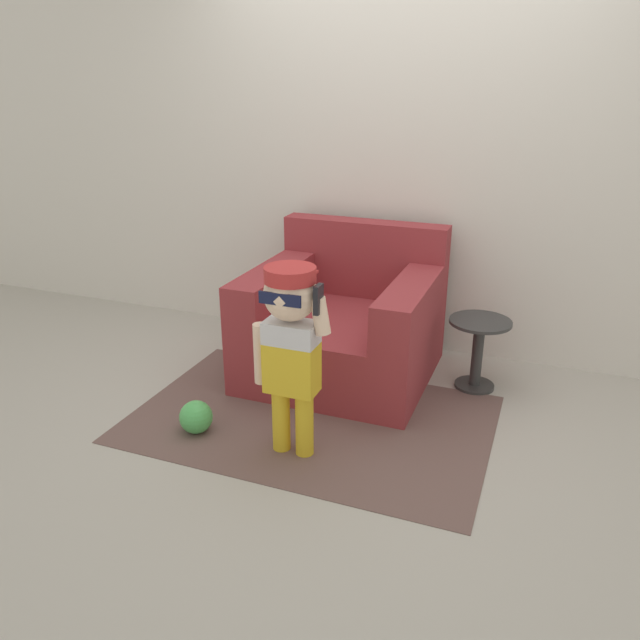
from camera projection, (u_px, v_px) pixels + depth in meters
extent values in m
plane|color=#ADA89E|center=(360.00, 391.00, 3.65)|extent=(10.00, 10.00, 0.00)
cube|color=silver|center=(404.00, 149.00, 3.87)|extent=(10.00, 0.05, 2.60)
cube|color=maroon|center=(342.00, 346.00, 3.79)|extent=(1.06, 1.02, 0.39)
cube|color=maroon|center=(365.00, 258.00, 4.00)|extent=(1.06, 0.16, 0.49)
cube|color=maroon|center=(272.00, 290.00, 3.74)|extent=(0.21, 0.86, 0.27)
cube|color=maroon|center=(409.00, 308.00, 3.45)|extent=(0.21, 0.86, 0.27)
cylinder|color=gold|center=(281.00, 419.00, 3.02)|extent=(0.09, 0.09, 0.33)
cylinder|color=gold|center=(304.00, 424.00, 2.98)|extent=(0.09, 0.09, 0.33)
cube|color=gold|center=(292.00, 367.00, 2.90)|extent=(0.25, 0.14, 0.25)
cube|color=silver|center=(291.00, 332.00, 2.83)|extent=(0.25, 0.14, 0.11)
sphere|color=beige|center=(290.00, 294.00, 2.77)|extent=(0.25, 0.25, 0.25)
cylinder|color=#B22828|center=(290.00, 274.00, 2.73)|extent=(0.23, 0.23, 0.07)
cube|color=#B22828|center=(300.00, 273.00, 2.84)|extent=(0.14, 0.11, 0.01)
cube|color=#0F1433|center=(280.00, 299.00, 2.66)|extent=(0.20, 0.01, 0.05)
cylinder|color=beige|center=(261.00, 354.00, 2.94)|extent=(0.07, 0.07, 0.30)
cylinder|color=beige|center=(320.00, 316.00, 2.75)|extent=(0.10, 0.07, 0.18)
cube|color=black|center=(318.00, 299.00, 2.70)|extent=(0.02, 0.07, 0.13)
cylinder|color=#333333|center=(474.00, 385.00, 3.69)|extent=(0.23, 0.23, 0.02)
cylinder|color=#333333|center=(477.00, 356.00, 3.62)|extent=(0.06, 0.06, 0.41)
cylinder|color=#333333|center=(480.00, 322.00, 3.55)|extent=(0.35, 0.35, 0.02)
cube|color=brown|center=(311.00, 418.00, 3.35)|extent=(1.88, 1.24, 0.01)
sphere|color=#4CB256|center=(196.00, 417.00, 3.20)|extent=(0.17, 0.17, 0.17)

